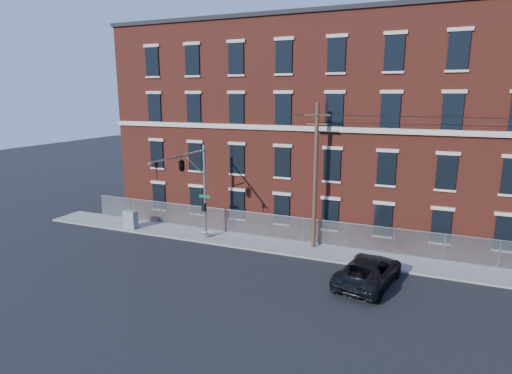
{
  "coord_description": "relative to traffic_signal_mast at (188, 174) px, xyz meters",
  "views": [
    {
      "loc": [
        8.85,
        -21.84,
        10.57
      ],
      "look_at": [
        -1.72,
        4.0,
        4.45
      ],
      "focal_mm": 29.33,
      "sensor_mm": 36.0,
      "label": 1
    }
  ],
  "objects": [
    {
      "name": "utility_pole_near",
      "position": [
        8.0,
        3.42,
        -0.05
      ],
      "size": [
        1.8,
        0.28,
        10.0
      ],
      "color": "#483524",
      "rests_on": "ground"
    },
    {
      "name": "ground",
      "position": [
        6.0,
        -2.18,
        -5.39
      ],
      "size": [
        140.0,
        140.0,
        0.0
      ],
      "primitive_type": "plane",
      "color": "black",
      "rests_on": "ground"
    },
    {
      "name": "utility_cabinet",
      "position": [
        -6.72,
        2.02,
        -4.55
      ],
      "size": [
        1.2,
        0.7,
        1.43
      ],
      "primitive_type": "cube",
      "rotation": [
        0.0,
        0.0,
        -0.11
      ],
      "color": "slate",
      "rests_on": "sidewalk"
    },
    {
      "name": "sidewalk",
      "position": [
        18.0,
        2.82,
        -5.33
      ],
      "size": [
        65.0,
        3.0,
        0.12
      ],
      "primitive_type": "cube",
      "color": "gray",
      "rests_on": "ground"
    },
    {
      "name": "mill_building",
      "position": [
        18.0,
        11.75,
        2.76
      ],
      "size": [
        55.3,
        14.32,
        16.3
      ],
      "color": "maroon",
      "rests_on": "ground"
    },
    {
      "name": "chain_link_fence",
      "position": [
        18.0,
        4.12,
        -4.33
      ],
      "size": [
        59.06,
        0.06,
        1.85
      ],
      "color": "#A5A8AD",
      "rests_on": "ground"
    },
    {
      "name": "traffic_signal_mast",
      "position": [
        0.0,
        0.0,
        0.0
      ],
      "size": [
        0.9,
        6.75,
        7.0
      ],
      "color": "#9EA0A5",
      "rests_on": "ground"
    },
    {
      "name": "pickup_truck",
      "position": [
        12.37,
        -1.01,
        -4.59
      ],
      "size": [
        3.66,
        6.13,
        1.6
      ],
      "primitive_type": "imported",
      "rotation": [
        0.0,
        0.0,
        2.96
      ],
      "color": "black",
      "rests_on": "ground"
    }
  ]
}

